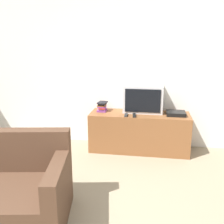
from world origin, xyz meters
name	(u,v)px	position (x,y,z in m)	size (l,w,h in m)	color
wall_back	(93,70)	(0.00, 3.03, 1.30)	(9.00, 0.06, 2.60)	white
tv_stand	(139,132)	(0.85, 2.71, 0.32)	(1.63, 0.55, 0.64)	brown
television	(143,99)	(0.90, 2.81, 0.87)	(0.65, 0.34, 0.45)	silver
book_stack	(102,107)	(0.21, 2.78, 0.71)	(0.17, 0.22, 0.16)	#7A3884
remote_on_stand	(134,115)	(0.77, 2.54, 0.65)	(0.07, 0.19, 0.02)	black
remote_secondary	(126,115)	(0.64, 2.53, 0.65)	(0.05, 0.16, 0.02)	#2D2D2D
set_top_box	(176,113)	(1.43, 2.70, 0.67)	(0.30, 0.27, 0.06)	black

